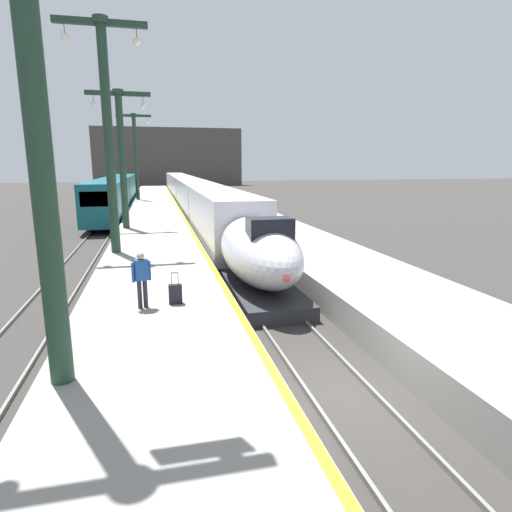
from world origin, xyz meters
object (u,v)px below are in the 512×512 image
Objects in this scene: station_column_near at (32,44)px; rolling_suitcase at (175,294)px; station_column_mid at (107,119)px; station_column_far at (121,146)px; regional_train_adjacent at (117,192)px; station_column_distant at (135,149)px; highspeed_train_main at (190,193)px; passenger_near_edge at (141,275)px.

station_column_near is 7.64m from rolling_suitcase.
station_column_far is at bearing 90.00° from station_column_mid.
regional_train_adjacent is 37.27× the size of rolling_suitcase.
rolling_suitcase is (2.41, -8.64, -5.90)m from station_column_mid.
station_column_distant reaches higher than station_column_far.
station_column_distant reaches higher than regional_train_adjacent.
station_column_distant is (0.00, 24.30, 0.62)m from station_column_far.
station_column_near reaches higher than station_column_far.
station_column_mid reaches higher than station_column_distant.
station_column_near is at bearing -89.93° from station_column_distant.
regional_train_adjacent is 3.50× the size of station_column_mid.
station_column_mid reaches higher than regional_train_adjacent.
station_column_near is 21.37m from station_column_far.
station_column_distant reaches higher than highspeed_train_main.
highspeed_train_main is at bearing -35.80° from station_column_distant.
station_column_distant is (-0.00, 32.69, -0.26)m from station_column_mid.
station_column_near is 45.66m from station_column_distant.
highspeed_train_main reaches higher than rolling_suitcase.
rolling_suitcase is (2.35, 4.33, -5.84)m from station_column_near.
station_column_distant is at bearing 93.33° from rolling_suitcase.
highspeed_train_main is at bearing 78.28° from station_column_mid.
regional_train_adjacent is 3.67× the size of station_column_distant.
highspeed_train_main is 8.67× the size of station_column_far.
passenger_near_edge is at bearing -84.61° from regional_train_adjacent.
rolling_suitcase is (0.96, 0.18, -0.69)m from passenger_near_edge.
passenger_near_edge is at bearing 71.41° from station_column_near.
passenger_near_edge is 1.19m from rolling_suitcase.
station_column_distant is at bearing 52.43° from regional_train_adjacent.
station_column_near is 6.76m from passenger_near_edge.
highspeed_train_main reaches higher than passenger_near_edge.
highspeed_train_main is 8.84m from station_column_distant.
regional_train_adjacent is 30.35m from station_column_mid.
station_column_mid is 10.66× the size of rolling_suitcase.
station_column_near is at bearing -86.99° from regional_train_adjacent.
station_column_near reaches higher than passenger_near_edge.
passenger_near_edge reaches higher than rolling_suitcase.
regional_train_adjacent is 4.17× the size of station_column_far.
rolling_suitcase is at bearing -74.44° from station_column_mid.
station_column_mid is (-5.90, -28.44, 5.28)m from highspeed_train_main.
regional_train_adjacent is at bearing 95.39° from passenger_near_edge.
highspeed_train_main is 45.07× the size of passenger_near_edge.
station_column_mid is 1.05× the size of station_column_distant.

